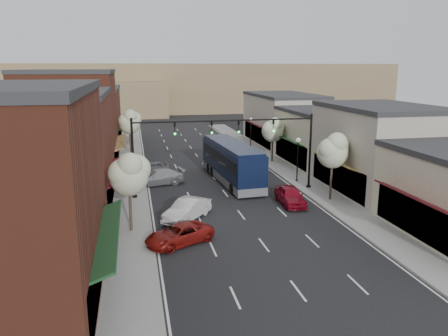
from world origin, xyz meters
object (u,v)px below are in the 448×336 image
tree_right_near (334,150)px  parked_car_c (158,177)px  signal_mast_left (161,145)px  tree_left_near (129,173)px  parked_car_b (187,210)px  parked_car_d (151,168)px  lamp_post_far (251,128)px  signal_mast_right (286,141)px  parked_car_a (179,234)px  lamp_post_near (298,152)px  coach_bus (231,162)px  red_hatchback (290,196)px  tree_right_far (273,129)px  tree_left_far (130,121)px

tree_right_near → parked_car_c: 16.82m
signal_mast_left → tree_left_near: (-2.63, -8.05, -0.40)m
parked_car_b → parked_car_d: 15.10m
tree_right_near → lamp_post_far: tree_right_near is taller
signal_mast_right → parked_car_a: (-10.89, -10.67, -3.99)m
lamp_post_near → parked_car_c: size_ratio=0.86×
lamp_post_near → coach_bus: (-6.32, 1.53, -1.00)m
tree_right_near → parked_car_a: bearing=-154.1°
tree_right_near → red_hatchback: size_ratio=1.33×
signal_mast_right → red_hatchback: size_ratio=1.84×
signal_mast_left → parked_car_d: 9.65m
lamp_post_near → parked_car_b: lamp_post_near is taller
lamp_post_near → lamp_post_far: 17.50m
coach_bus → parked_car_c: 7.38m
tree_left_near → parked_car_d: size_ratio=1.43×
coach_bus → parked_car_a: bearing=-119.1°
lamp_post_far → parked_car_a: 33.43m
signal_mast_right → parked_car_a: 15.76m
tree_left_near → red_hatchback: tree_left_near is taller
parked_car_d → parked_car_b: bearing=-10.4°
lamp_post_near → parked_car_d: 15.52m
tree_right_far → lamp_post_far: bearing=93.9°
red_hatchback → parked_car_b: (-8.80, -1.92, 0.01)m
tree_right_near → lamp_post_near: size_ratio=1.34×
tree_left_near → coach_bus: bearing=51.1°
parked_car_b → tree_right_near: bearing=48.7°
coach_bus → parked_car_a: (-6.75, -14.70, -1.38)m
signal_mast_left → parked_car_c: (-0.16, 4.29, -3.87)m
red_hatchback → parked_car_d: red_hatchback is taller
tree_left_far → red_hatchback: size_ratio=1.37×
red_hatchback → parked_car_a: bearing=-144.3°
parked_car_b → signal_mast_right: bearing=71.2°
tree_right_near → tree_right_far: size_ratio=1.10×
coach_bus → tree_right_far: bearing=44.6°
red_hatchback → parked_car_c: red_hatchback is taller
signal_mast_left → lamp_post_far: 24.14m
lamp_post_near → signal_mast_left: bearing=-169.4°
tree_left_far → lamp_post_far: tree_left_far is taller
tree_left_near → tree_right_near: bearing=13.5°
red_hatchback → parked_car_a: (-9.87, -6.42, -0.13)m
lamp_post_far → tree_right_far: bearing=-86.1°
parked_car_b → parked_car_c: size_ratio=0.91×
signal_mast_right → parked_car_c: signal_mast_right is taller
signal_mast_left → coach_bus: bearing=29.6°
lamp_post_far → parked_car_a: lamp_post_far is taller
coach_bus → lamp_post_near: bearing=-18.0°
signal_mast_right → tree_right_far: 12.27m
parked_car_c → coach_bus: bearing=76.8°
tree_right_near → lamp_post_far: 24.11m
parked_car_d → coach_bus: bearing=40.2°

